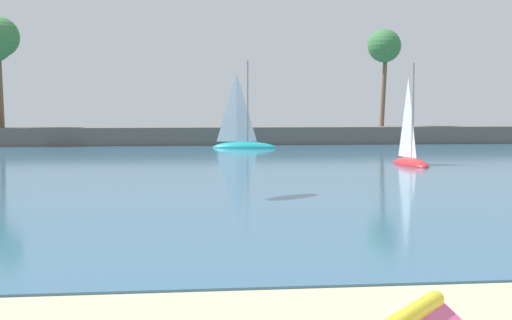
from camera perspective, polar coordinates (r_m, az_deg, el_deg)
sea at (r=65.40m, az=-5.91°, el=0.74°), size 220.00×100.05×0.06m
palm_headland at (r=75.30m, az=-6.02°, el=3.47°), size 104.08×6.50×12.43m
sailboat_toward_headland at (r=49.16m, az=11.65°, el=0.35°), size 1.76×4.93×7.03m
sailboat_far_left at (r=68.09m, az=-1.00°, el=1.56°), size 6.10×3.13×8.49m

